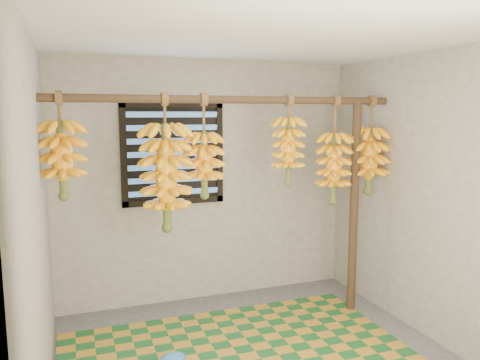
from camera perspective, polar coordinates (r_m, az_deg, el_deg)
name	(u,v)px	position (r m, az deg, el deg)	size (l,w,h in m)	color
ceiling	(268,36)	(3.30, 3.44, 17.13)	(3.00, 3.00, 0.01)	silver
wall_back	(207,182)	(4.73, -3.99, -0.25)	(3.00, 0.01, 2.40)	slate
wall_left	(36,229)	(3.07, -23.58, -5.52)	(0.01, 3.00, 2.40)	slate
wall_right	(435,198)	(4.15, 22.71, -2.05)	(0.01, 3.00, 2.40)	slate
window	(173,154)	(4.58, -8.14, 3.19)	(1.00, 0.04, 1.00)	black
hanging_pole	(234,100)	(3.91, -0.77, 9.77)	(0.06, 0.06, 3.00)	#472F20
support_post	(354,208)	(4.54, 13.72, -3.38)	(0.08, 0.08, 2.00)	#472F20
plastic_bag	(173,359)	(3.80, -8.23, -20.81)	(0.21, 0.15, 0.09)	#3171BA
banana_bunch_a	(62,160)	(3.70, -20.88, 2.35)	(0.32, 0.32, 0.79)	brown
banana_bunch_b	(166,177)	(3.79, -8.99, 0.31)	(0.40, 0.40, 1.10)	brown
banana_bunch_c	(204,165)	(3.85, -4.37, 1.88)	(0.32, 0.32, 0.85)	brown
banana_bunch_d	(288,151)	(4.12, 5.91, 3.55)	(0.29, 0.29, 0.79)	brown
banana_bunch_e	(369,160)	(4.56, 15.48, 2.32)	(0.34, 0.34, 0.91)	brown
banana_bunch_f	(334,168)	(4.36, 11.34, 1.45)	(0.32, 0.32, 0.99)	brown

